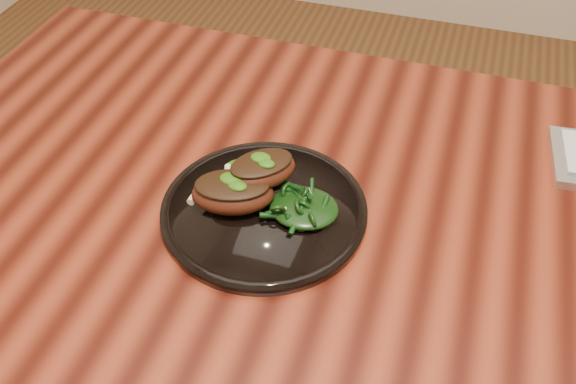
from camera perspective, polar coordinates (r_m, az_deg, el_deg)
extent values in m
cube|color=black|center=(0.88, 12.68, -4.18)|extent=(1.60, 0.80, 0.04)
cylinder|color=#36160C|center=(1.57, -15.21, 1.36)|extent=(0.06, 0.06, 0.71)
cylinder|color=black|center=(0.86, -2.13, -1.69)|extent=(0.28, 0.28, 0.02)
torus|color=black|center=(0.86, -2.14, -1.60)|extent=(0.27, 0.27, 0.01)
cylinder|color=black|center=(0.86, -2.14, -1.46)|extent=(0.18, 0.18, 0.00)
ellipsoid|color=#40180C|center=(0.84, -4.93, -0.18)|extent=(0.12, 0.10, 0.04)
ellipsoid|color=black|center=(0.83, -5.00, 0.65)|extent=(0.11, 0.09, 0.01)
cylinder|color=beige|center=(0.87, -7.91, 0.23)|extent=(0.01, 0.05, 0.01)
ellipsoid|color=#184407|center=(0.83, -5.02, 0.97)|extent=(0.03, 0.02, 0.01)
ellipsoid|color=#40180C|center=(0.85, -2.36, 1.85)|extent=(0.11, 0.11, 0.04)
ellipsoid|color=black|center=(0.84, -2.39, 2.60)|extent=(0.10, 0.10, 0.01)
cylinder|color=beige|center=(0.85, -5.30, 1.26)|extent=(0.03, 0.05, 0.01)
ellipsoid|color=#184407|center=(0.84, -2.40, 2.89)|extent=(0.03, 0.02, 0.01)
ellipsoid|color=#184407|center=(0.90, -3.00, 1.79)|extent=(0.09, 0.06, 0.01)
ellipsoid|color=black|center=(0.84, 1.45, -1.40)|extent=(0.09, 0.08, 0.02)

